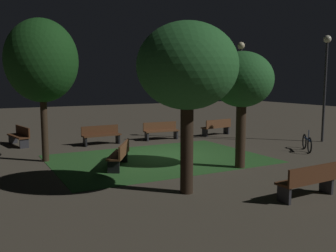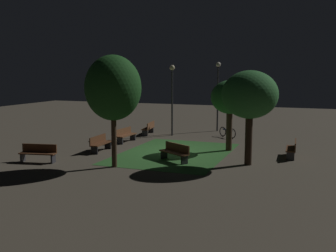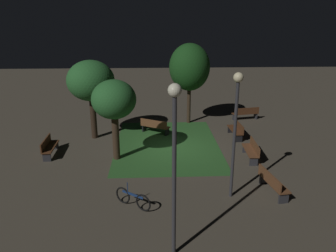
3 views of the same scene
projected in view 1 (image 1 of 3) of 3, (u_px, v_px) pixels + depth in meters
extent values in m
plane|color=#4C4438|center=(168.00, 156.00, 14.70)|extent=(60.00, 60.00, 0.00)
cube|color=#2D6028|center=(159.00, 159.00, 14.09)|extent=(7.92, 5.56, 0.01)
cube|color=brown|center=(161.00, 131.00, 18.55)|extent=(1.83, 0.58, 0.06)
cube|color=brown|center=(160.00, 126.00, 18.71)|extent=(1.80, 0.17, 0.40)
cube|color=#2D2D33|center=(176.00, 135.00, 18.91)|extent=(0.10, 0.39, 0.42)
cube|color=#2D2D33|center=(147.00, 137.00, 18.25)|extent=(0.10, 0.39, 0.42)
cube|color=#512D19|center=(102.00, 135.00, 17.09)|extent=(1.82, 0.56, 0.06)
cube|color=#512D19|center=(100.00, 130.00, 17.24)|extent=(1.80, 0.14, 0.40)
cube|color=black|center=(118.00, 139.00, 17.53)|extent=(0.10, 0.39, 0.42)
cube|color=black|center=(85.00, 142.00, 16.72)|extent=(0.10, 0.39, 0.42)
cube|color=brown|center=(118.00, 155.00, 12.62)|extent=(1.34, 1.79, 0.06)
cube|color=brown|center=(124.00, 148.00, 12.58)|extent=(0.98, 1.57, 0.40)
cube|color=black|center=(114.00, 167.00, 11.86)|extent=(0.37, 0.27, 0.42)
cube|color=black|center=(122.00, 157.00, 13.44)|extent=(0.37, 0.27, 0.42)
cube|color=brown|center=(216.00, 127.00, 20.09)|extent=(1.85, 0.73, 0.06)
cube|color=brown|center=(219.00, 123.00, 19.89)|extent=(1.79, 0.31, 0.40)
cube|color=#2D2D33|center=(205.00, 133.00, 19.65)|extent=(0.13, 0.39, 0.42)
cube|color=#2D2D33|center=(226.00, 130.00, 20.58)|extent=(0.13, 0.39, 0.42)
cube|color=#512D19|center=(306.00, 181.00, 9.38)|extent=(1.82, 0.56, 0.06)
cube|color=#512D19|center=(314.00, 174.00, 9.17)|extent=(1.80, 0.14, 0.40)
cube|color=#2D2D33|center=(284.00, 195.00, 9.01)|extent=(0.10, 0.39, 0.42)
cube|color=#2D2D33|center=(326.00, 185.00, 9.81)|extent=(0.10, 0.39, 0.42)
cube|color=#512D19|center=(18.00, 136.00, 16.83)|extent=(0.82, 1.86, 0.06)
cube|color=#512D19|center=(23.00, 131.00, 16.94)|extent=(0.41, 1.78, 0.40)
cube|color=#2D2D33|center=(24.00, 144.00, 16.25)|extent=(0.39, 0.15, 0.42)
cube|color=#2D2D33|center=(13.00, 139.00, 17.48)|extent=(0.39, 0.15, 0.42)
cylinder|color=#38281C|center=(44.00, 121.00, 13.49)|extent=(0.24, 0.24, 2.97)
ellipsoid|color=#194719|center=(42.00, 61.00, 13.22)|extent=(2.59, 2.59, 2.99)
cylinder|color=#38281C|center=(241.00, 133.00, 12.54)|extent=(0.34, 0.34, 2.44)
ellipsoid|color=#28662D|center=(242.00, 79.00, 12.32)|extent=(2.11, 2.11, 1.86)
cylinder|color=#2D2116|center=(187.00, 144.00, 9.69)|extent=(0.34, 0.34, 2.63)
ellipsoid|color=#28662D|center=(187.00, 66.00, 9.44)|extent=(2.62, 2.62, 2.26)
cylinder|color=#333338|center=(240.00, 95.00, 18.42)|extent=(0.12, 0.12, 4.52)
sphere|color=#F4E5B2|center=(241.00, 46.00, 18.12)|extent=(0.36, 0.36, 0.36)
cylinder|color=#333338|center=(325.00, 93.00, 17.76)|extent=(0.12, 0.12, 4.77)
sphere|color=#F2EDCC|center=(327.00, 39.00, 17.45)|extent=(0.36, 0.36, 0.36)
torus|color=black|center=(304.00, 141.00, 16.11)|extent=(0.44, 0.57, 0.66)
torus|color=black|center=(310.00, 145.00, 15.16)|extent=(0.44, 0.57, 0.66)
cube|color=navy|center=(307.00, 139.00, 15.61)|extent=(0.60, 0.80, 0.08)
cylinder|color=navy|center=(309.00, 135.00, 15.35)|extent=(0.03, 0.03, 0.40)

